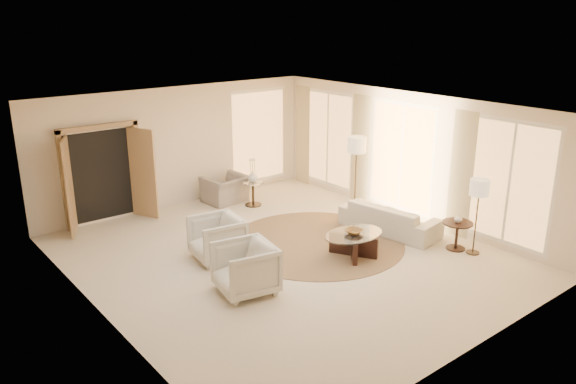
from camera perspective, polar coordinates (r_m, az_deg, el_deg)
room at (r=10.18m, az=-0.34°, el=0.63°), size 7.04×8.04×2.83m
windows_right at (r=12.62m, az=11.74°, el=3.41°), size 0.10×6.40×2.40m
window_back_corner at (r=14.59m, az=-2.96°, el=5.69°), size 1.70×0.10×2.40m
curtains_right at (r=13.16m, az=8.58°, el=3.96°), size 0.06×5.20×2.60m
french_doors at (r=12.61m, az=-18.20°, el=1.55°), size 1.95×0.66×2.16m
area_rug at (r=11.31m, az=2.86°, el=-5.09°), size 3.73×3.73×0.01m
sofa at (r=11.92m, az=10.29°, el=-2.61°), size 1.12×2.19×0.61m
armchair_left at (r=10.49m, az=-7.24°, el=-4.48°), size 0.94×0.99×0.90m
armchair_right at (r=9.23m, az=-4.40°, el=-7.53°), size 1.00×1.04×0.93m
accent_chair at (r=13.61m, az=-6.34°, el=0.72°), size 1.05×0.73×0.87m
coffee_table at (r=10.66m, az=6.67°, el=-5.05°), size 1.36×1.36×0.46m
end_table at (r=11.33m, az=16.80°, el=-3.79°), size 0.59×0.59×0.55m
side_table at (r=13.34m, az=-3.57°, el=0.10°), size 0.51×0.51×0.59m
floor_lamp_near at (r=12.78m, az=6.99°, el=4.45°), size 0.42×0.42×1.74m
floor_lamp_far at (r=10.96m, az=18.86°, el=0.11°), size 0.36×0.36×1.47m
bowl at (r=10.58m, az=6.71°, el=-4.01°), size 0.37×0.37×0.08m
end_vase at (r=11.25m, az=16.91°, el=-2.61°), size 0.20×0.20×0.16m
side_vase at (r=13.23m, az=-3.60°, el=1.58°), size 0.27×0.27×0.26m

